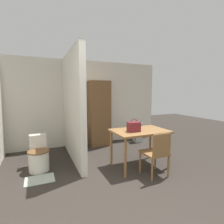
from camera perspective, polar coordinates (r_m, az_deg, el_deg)
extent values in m
plane|color=#2D2823|center=(2.67, 10.50, -30.13)|extent=(16.00, 16.00, 0.00)
cube|color=beige|center=(5.32, -10.08, 2.85)|extent=(5.02, 0.12, 2.50)
cube|color=beige|center=(4.16, -12.74, 1.76)|extent=(0.12, 2.06, 2.50)
cube|color=brown|center=(3.75, 9.07, -6.16)|extent=(1.14, 0.78, 0.04)
cylinder|color=brown|center=(3.34, 4.39, -14.77)|extent=(0.05, 0.05, 0.75)
cylinder|color=brown|center=(3.90, 18.14, -11.91)|extent=(0.05, 0.05, 0.75)
cylinder|color=brown|center=(3.90, -0.20, -11.56)|extent=(0.05, 0.05, 0.75)
cylinder|color=brown|center=(4.39, 12.38, -9.64)|extent=(0.05, 0.05, 0.75)
cube|color=brown|center=(3.50, 13.60, -12.83)|extent=(0.45, 0.45, 0.04)
cube|color=brown|center=(3.29, 15.95, -10.21)|extent=(0.39, 0.04, 0.40)
cylinder|color=brown|center=(3.62, 9.16, -15.94)|extent=(0.04, 0.04, 0.42)
cylinder|color=brown|center=(3.83, 13.95, -14.75)|extent=(0.04, 0.04, 0.42)
cylinder|color=brown|center=(3.34, 12.98, -18.00)|extent=(0.04, 0.04, 0.42)
cylinder|color=brown|center=(3.57, 17.91, -16.50)|extent=(0.04, 0.04, 0.42)
cylinder|color=silver|center=(3.95, -22.76, -14.60)|extent=(0.39, 0.39, 0.39)
cylinder|color=brown|center=(3.88, -22.90, -11.74)|extent=(0.42, 0.42, 0.02)
cube|color=silver|center=(4.10, -23.02, -8.79)|extent=(0.34, 0.18, 0.30)
cube|color=maroon|center=(3.57, 7.11, -4.83)|extent=(0.24, 0.17, 0.20)
torus|color=maroon|center=(3.55, 7.13, -3.29)|extent=(0.14, 0.01, 0.14)
cube|color=brown|center=(5.18, -4.28, -0.47)|extent=(0.61, 0.46, 1.91)
sphere|color=black|center=(5.00, -1.58, 0.39)|extent=(0.02, 0.02, 0.02)
cube|color=#99A899|center=(3.64, -22.53, -19.69)|extent=(0.51, 0.37, 0.01)
cube|color=#9E9EA3|center=(5.66, 8.37, -6.64)|extent=(0.25, 0.21, 0.60)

